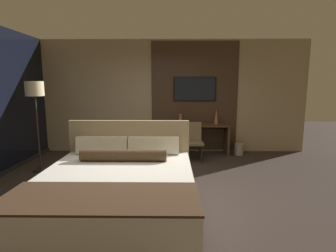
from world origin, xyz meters
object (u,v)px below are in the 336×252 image
Objects in this scene: desk_chair at (193,138)px; waste_bin at (239,149)px; tv at (195,89)px; book at (189,124)px; desk at (195,134)px; vase_tall at (216,117)px; vase_short at (180,119)px; bed at (118,190)px; floor_lamp at (35,96)px.

desk_chair is 1.33m from waste_bin.
tv is 1.21× the size of desk_chair.
desk is at bearing 29.87° from book.
vase_short is at bearing -179.47° from vase_tall.
tv is 2.95× the size of vase_tall.
desk is at bearing 67.58° from bed.
vase_tall reaches higher than waste_bin.
desk is at bearing 174.93° from waste_bin.
vase_tall is at bearing -13.28° from tv.
waste_bin is (1.44, -0.16, -0.73)m from vase_short.
waste_bin is (1.08, -0.30, -1.45)m from tv.
book is 0.88× the size of waste_bin.
floor_lamp is at bearing -153.76° from vase_short.
vase_short is 0.98× the size of book.
vase_short is (-0.26, 0.64, 0.36)m from desk_chair.
desk is 5.86× the size of waste_bin.
desk is at bearing -90.00° from tv.
vase_tall is (3.73, 1.41, -0.56)m from floor_lamp.
floor_lamp reaches higher than bed.
vase_short is at bearing 173.54° from waste_bin.
vase_short is at bearing 26.24° from floor_lamp.
floor_lamp is 4.66m from waste_bin.
floor_lamp is at bearing -154.36° from tv.
floor_lamp is 7.18× the size of book.
bed is 2.61× the size of desk_chair.
desk is 1.56× the size of tv.
bed is at bearing -116.72° from desk_chair.
vase_tall is (0.53, -0.13, -0.67)m from tv.
vase_short is at bearing 110.15° from desk_chair.
tv is at bearing 90.00° from desk.
tv is at bearing 63.11° from book.
tv reaches higher than vase_short.
tv is 4.27× the size of book.
vase_tall is at bearing 44.37° from desk_chair.
tv reaches higher than floor_lamp.
bed is at bearing -111.19° from tv.
floor_lamp reaches higher than vase_short.
desk is 1.11m from tv.
floor_lamp is 4.03m from vase_tall.
book is at bearing -116.89° from tv.
waste_bin is at bearing 20.55° from desk_chair.
floor_lamp reaches higher than book.
bed is at bearing -112.42° from desk.
bed is 2.15× the size of tv.
vase_tall is at bearing 162.75° from waste_bin.
vase_tall reaches higher than desk.
waste_bin is at bearing 16.14° from floor_lamp.
desk_chair is at bearing 64.93° from bed.
tv is (1.28, 3.31, 1.25)m from bed.
bed is 3.26m from book.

